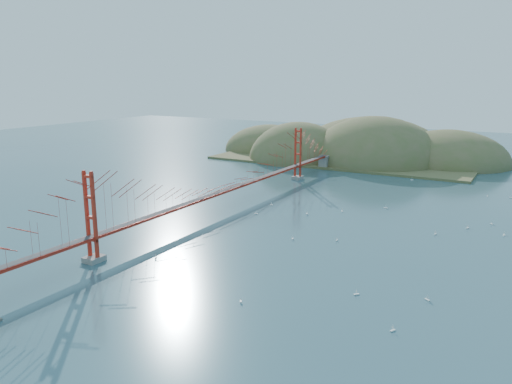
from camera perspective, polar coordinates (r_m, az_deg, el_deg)
The scene contains 22 objects.
ground at distance 88.65m, azimuth -3.57°, elevation -1.90°, with size 320.00×320.00×0.00m, color #325664.
bridge at distance 87.26m, azimuth -3.57°, elevation 2.58°, with size 2.20×94.40×12.00m.
far_headlands at distance 148.72m, azimuth 11.91°, elevation 3.94°, with size 84.00×58.00×25.00m.
sailboat_15 at distance 107.35m, azimuth 24.95°, elevation -0.39°, with size 0.47×0.52×0.59m.
sailboat_1 at distance 85.33m, azimuth 5.85°, elevation -2.43°, with size 0.69×0.69×0.72m.
sailboat_3 at distance 90.85m, azimuth 1.78°, elevation -1.42°, with size 0.56×0.46×0.65m.
sailboat_6 at distance 53.01m, azimuth -1.76°, elevation -12.30°, with size 0.55×0.55×0.59m.
sailboat_9 at distance 78.74m, azimuth 19.81°, elevation -4.49°, with size 0.52×0.62×0.71m.
sailboat_11 at distance 87.44m, azimuth 25.33°, elevation -3.27°, with size 0.66×0.66×0.69m.
sailboat_16 at distance 87.86m, azimuth 9.83°, elevation -2.11°, with size 0.59×0.59×0.62m.
sailboat_12 at distance 118.13m, azimuth 17.40°, elevation 1.38°, with size 0.64×0.56×0.73m.
sailboat_7 at distance 91.48m, azimuth 14.61°, elevation -1.73°, with size 0.63×0.52×0.74m.
sailboat_5 at distance 82.42m, azimuth 26.50°, elevation -4.34°, with size 0.57×0.57×0.63m.
sailboat_10 at distance 66.02m, azimuth -11.37°, elevation -7.32°, with size 0.58×0.58×0.64m.
sailboat_14 at distance 72.29m, azimuth 9.22°, elevation -5.42°, with size 0.44×0.52×0.60m.
sailboat_0 at distance 72.27m, azimuth 4.20°, elevation -5.28°, with size 0.50×0.54×0.61m.
sailboat_17 at distance 107.91m, azimuth 27.12°, elevation -0.54°, with size 0.61×0.51×0.71m.
sailboat_13 at distance 55.58m, azimuth 11.41°, elevation -11.31°, with size 0.69×0.69×0.72m.
sailboat_4 at distance 83.57m, azimuth 23.03°, elevation -3.76°, with size 0.62×0.64×0.72m.
sailboat_2 at distance 56.25m, azimuth 19.00°, elevation -11.48°, with size 0.68×0.68×0.72m.
sailboat_extra_0 at distance 84.98m, azimuth 0.03°, elevation -2.43°, with size 0.59×0.54×0.67m.
sailboat_extra_1 at distance 49.18m, azimuth 15.35°, elevation -14.92°, with size 0.62×0.62×0.69m.
Camera 1 is at (47.46, -71.30, 22.84)m, focal length 35.00 mm.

